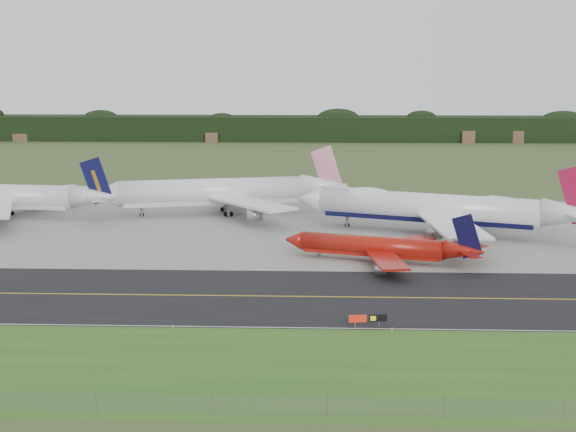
{
  "coord_description": "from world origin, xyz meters",
  "views": [
    {
      "loc": [
        -7.04,
        -125.51,
        35.26
      ],
      "look_at": [
        -12.74,
        22.0,
        8.08
      ],
      "focal_mm": 50.0,
      "sensor_mm": 36.0,
      "label": 1
    }
  ],
  "objects_px": {
    "jet_ba_747": "(438,209)",
    "jet_navy_gold": "(2,197)",
    "jet_red_737": "(382,247)",
    "jet_star_tail": "(225,192)",
    "taxiway_sign": "(368,319)"
  },
  "relations": [
    {
      "from": "jet_red_737",
      "to": "taxiway_sign",
      "type": "bearing_deg",
      "value": -97.26
    },
    {
      "from": "jet_red_737",
      "to": "taxiway_sign",
      "type": "distance_m",
      "value": 38.59
    },
    {
      "from": "jet_red_737",
      "to": "taxiway_sign",
      "type": "relative_size",
      "value": 6.84
    },
    {
      "from": "jet_star_tail",
      "to": "jet_ba_747",
      "type": "bearing_deg",
      "value": -24.99
    },
    {
      "from": "jet_star_tail",
      "to": "taxiway_sign",
      "type": "xyz_separation_m",
      "value": [
        29.8,
        -86.79,
        -4.23
      ]
    },
    {
      "from": "jet_navy_gold",
      "to": "taxiway_sign",
      "type": "relative_size",
      "value": 10.9
    },
    {
      "from": "jet_star_tail",
      "to": "taxiway_sign",
      "type": "bearing_deg",
      "value": -71.05
    },
    {
      "from": "jet_red_737",
      "to": "jet_navy_gold",
      "type": "bearing_deg",
      "value": 154.45
    },
    {
      "from": "jet_red_737",
      "to": "taxiway_sign",
      "type": "height_order",
      "value": "jet_red_737"
    },
    {
      "from": "jet_star_tail",
      "to": "jet_red_737",
      "type": "bearing_deg",
      "value": -54.47
    },
    {
      "from": "jet_navy_gold",
      "to": "jet_ba_747",
      "type": "bearing_deg",
      "value": -8.95
    },
    {
      "from": "jet_ba_747",
      "to": "jet_navy_gold",
      "type": "bearing_deg",
      "value": 171.05
    },
    {
      "from": "jet_red_737",
      "to": "jet_star_tail",
      "type": "distance_m",
      "value": 59.72
    },
    {
      "from": "jet_navy_gold",
      "to": "taxiway_sign",
      "type": "height_order",
      "value": "jet_navy_gold"
    },
    {
      "from": "jet_navy_gold",
      "to": "jet_star_tail",
      "type": "height_order",
      "value": "jet_star_tail"
    }
  ]
}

